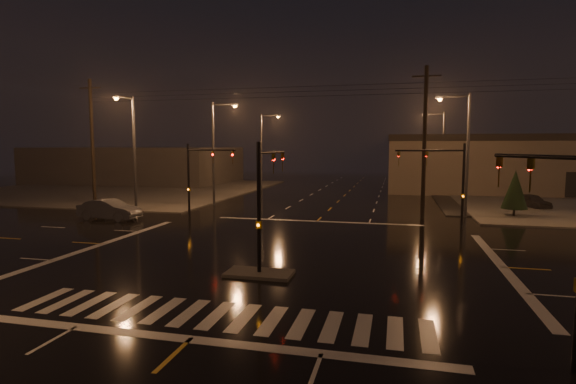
# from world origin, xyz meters

# --- Properties ---
(ground) EXTENTS (140.00, 140.00, 0.00)m
(ground) POSITION_xyz_m (0.00, 0.00, 0.00)
(ground) COLOR black
(ground) RESTS_ON ground
(sidewalk_nw) EXTENTS (36.00, 36.00, 0.12)m
(sidewalk_nw) POSITION_xyz_m (-30.00, 30.00, 0.06)
(sidewalk_nw) COLOR #4C4944
(sidewalk_nw) RESTS_ON ground
(median_island) EXTENTS (3.00, 1.60, 0.15)m
(median_island) POSITION_xyz_m (0.00, -4.00, 0.07)
(median_island) COLOR #4C4944
(median_island) RESTS_ON ground
(crosswalk) EXTENTS (15.00, 2.60, 0.01)m
(crosswalk) POSITION_xyz_m (0.00, -9.00, 0.01)
(crosswalk) COLOR beige
(crosswalk) RESTS_ON ground
(stop_bar_near) EXTENTS (16.00, 0.50, 0.01)m
(stop_bar_near) POSITION_xyz_m (0.00, -11.00, 0.01)
(stop_bar_near) COLOR beige
(stop_bar_near) RESTS_ON ground
(stop_bar_far) EXTENTS (16.00, 0.50, 0.01)m
(stop_bar_far) POSITION_xyz_m (0.00, 11.00, 0.01)
(stop_bar_far) COLOR beige
(stop_bar_far) RESTS_ON ground
(commercial_block) EXTENTS (30.00, 18.00, 5.60)m
(commercial_block) POSITION_xyz_m (-35.00, 42.00, 2.80)
(commercial_block) COLOR #403B38
(commercial_block) RESTS_ON ground
(signal_mast_median) EXTENTS (0.25, 4.59, 6.00)m
(signal_mast_median) POSITION_xyz_m (0.00, -3.07, 3.75)
(signal_mast_median) COLOR black
(signal_mast_median) RESTS_ON ground
(signal_mast_ne) EXTENTS (4.84, 1.86, 6.00)m
(signal_mast_ne) POSITION_xyz_m (9.50, 10.14, 3.79)
(signal_mast_ne) COLOR black
(signal_mast_ne) RESTS_ON ground
(signal_mast_nw) EXTENTS (4.84, 1.86, 6.00)m
(signal_mast_nw) POSITION_xyz_m (-9.50, 10.14, 3.79)
(signal_mast_nw) COLOR black
(signal_mast_nw) RESTS_ON ground
(signal_mast_se) EXTENTS (1.55, 3.87, 6.00)m
(signal_mast_se) POSITION_xyz_m (10.23, -9.75, 3.71)
(signal_mast_se) COLOR black
(signal_mast_se) RESTS_ON ground
(streetlight_1) EXTENTS (2.77, 0.32, 10.00)m
(streetlight_1) POSITION_xyz_m (-11.18, 18.00, 5.80)
(streetlight_1) COLOR #38383A
(streetlight_1) RESTS_ON ground
(streetlight_2) EXTENTS (2.77, 0.32, 10.00)m
(streetlight_2) POSITION_xyz_m (-11.18, 34.00, 5.80)
(streetlight_2) COLOR #38383A
(streetlight_2) RESTS_ON ground
(streetlight_3) EXTENTS (2.77, 0.32, 10.00)m
(streetlight_3) POSITION_xyz_m (11.18, 16.00, 5.80)
(streetlight_3) COLOR #38383A
(streetlight_3) RESTS_ON ground
(streetlight_4) EXTENTS (2.77, 0.32, 10.00)m
(streetlight_4) POSITION_xyz_m (11.18, 36.00, 5.80)
(streetlight_4) COLOR #38383A
(streetlight_4) RESTS_ON ground
(streetlight_5) EXTENTS (0.32, 2.77, 10.00)m
(streetlight_5) POSITION_xyz_m (-16.00, 11.18, 5.80)
(streetlight_5) COLOR #38383A
(streetlight_5) RESTS_ON ground
(utility_pole_0) EXTENTS (2.20, 0.32, 12.00)m
(utility_pole_0) POSITION_xyz_m (-22.00, 14.00, 6.13)
(utility_pole_0) COLOR black
(utility_pole_0) RESTS_ON ground
(utility_pole_1) EXTENTS (2.20, 0.32, 12.00)m
(utility_pole_1) POSITION_xyz_m (8.00, 14.00, 6.13)
(utility_pole_1) COLOR black
(utility_pole_1) RESTS_ON ground
(conifer_0) EXTENTS (2.03, 2.03, 3.87)m
(conifer_0) POSITION_xyz_m (15.37, 16.89, 2.28)
(conifer_0) COLOR black
(conifer_0) RESTS_ON ground
(car_parked) EXTENTS (3.13, 4.26, 1.35)m
(car_parked) POSITION_xyz_m (18.38, 23.24, 0.67)
(car_parked) COLOR black
(car_parked) RESTS_ON ground
(car_crossing) EXTENTS (5.06, 1.98, 1.64)m
(car_crossing) POSITION_xyz_m (-16.05, 7.82, 0.82)
(car_crossing) COLOR slate
(car_crossing) RESTS_ON ground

